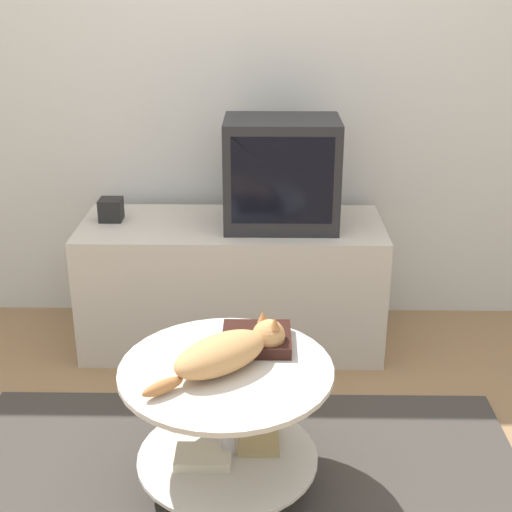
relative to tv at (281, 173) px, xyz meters
name	(u,v)px	position (x,y,z in m)	size (l,w,h in m)	color
ground_plane	(238,484)	(-0.16, -1.02, -0.84)	(12.00, 12.00, 0.00)	#93704C
wall_back	(247,53)	(-0.16, 0.38, 0.46)	(8.00, 0.05, 2.60)	silver
rug	(238,482)	(-0.16, -1.02, -0.83)	(2.02, 1.07, 0.02)	#3D3833
tv_stand	(233,283)	(-0.22, 0.02, -0.54)	(1.37, 0.54, 0.60)	beige
tv	(281,173)	(0.00, 0.00, 0.00)	(0.50, 0.33, 0.48)	#232326
speaker	(111,210)	(-0.77, 0.05, -0.19)	(0.10, 0.10, 0.10)	black
coffee_table	(226,414)	(-0.19, -1.05, -0.52)	(0.69, 0.69, 0.47)	#B2B2B7
dvd_box	(257,339)	(-0.10, -0.89, -0.33)	(0.23, 0.21, 0.04)	black
cat	(228,351)	(-0.18, -1.04, -0.29)	(0.44, 0.38, 0.13)	tan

